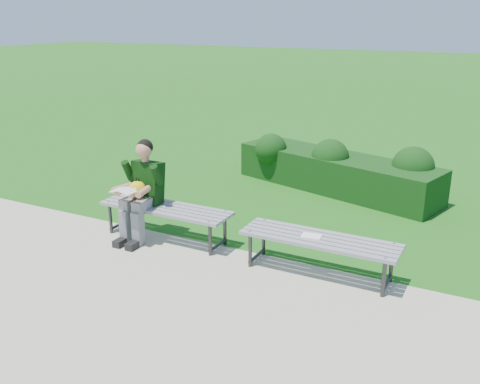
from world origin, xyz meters
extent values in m
plane|color=#2E8026|center=(0.00, 0.00, 0.00)|extent=(80.00, 80.00, 0.00)
cube|color=beige|center=(0.00, -1.75, 0.01)|extent=(30.00, 3.50, 0.02)
cube|color=#184012|center=(0.79, 2.99, 0.30)|extent=(3.69, 1.85, 0.60)
sphere|color=#184012|center=(-0.42, 3.00, 0.57)|extent=(0.70, 0.70, 0.56)
sphere|color=#184012|center=(0.71, 2.89, 0.57)|extent=(0.79, 0.79, 0.64)
sphere|color=#184012|center=(2.05, 2.92, 0.57)|extent=(0.82, 0.82, 0.67)
cube|color=slate|center=(-0.55, -0.33, 0.45)|extent=(1.80, 0.08, 0.04)
cube|color=slate|center=(-0.55, -0.23, 0.45)|extent=(1.80, 0.08, 0.04)
cube|color=slate|center=(-0.55, -0.12, 0.45)|extent=(1.80, 0.09, 0.04)
cube|color=slate|center=(-0.55, -0.02, 0.45)|extent=(1.80, 0.09, 0.04)
cube|color=slate|center=(-0.55, 0.09, 0.45)|extent=(1.80, 0.09, 0.04)
cylinder|color=#2D2D30|center=(-1.33, -0.31, 0.23)|extent=(0.04, 0.04, 0.41)
cylinder|color=#2D2D30|center=(-1.33, 0.07, 0.23)|extent=(0.04, 0.04, 0.41)
cylinder|color=#2D2D30|center=(-1.33, -0.12, 0.41)|extent=(0.04, 0.42, 0.04)
cylinder|color=#2D2D30|center=(-1.33, -0.12, 0.08)|extent=(0.04, 0.42, 0.04)
cylinder|color=gray|center=(-1.33, -0.33, 0.47)|extent=(0.02, 0.02, 0.01)
cylinder|color=gray|center=(-1.33, 0.09, 0.47)|extent=(0.02, 0.02, 0.01)
cylinder|color=#2D2D30|center=(0.23, -0.31, 0.23)|extent=(0.04, 0.04, 0.41)
cylinder|color=#2D2D30|center=(0.23, 0.07, 0.23)|extent=(0.04, 0.04, 0.41)
cylinder|color=#2D2D30|center=(0.23, -0.12, 0.41)|extent=(0.04, 0.42, 0.04)
cylinder|color=#2D2D30|center=(0.23, -0.12, 0.08)|extent=(0.04, 0.42, 0.04)
cylinder|color=gray|center=(0.23, -0.33, 0.47)|extent=(0.02, 0.02, 0.01)
cylinder|color=gray|center=(0.23, 0.09, 0.47)|extent=(0.02, 0.02, 0.01)
cube|color=slate|center=(1.59, -0.38, 0.45)|extent=(1.80, 0.08, 0.04)
cube|color=slate|center=(1.59, -0.28, 0.45)|extent=(1.80, 0.08, 0.04)
cube|color=slate|center=(1.59, -0.17, 0.45)|extent=(1.80, 0.09, 0.04)
cube|color=slate|center=(1.59, -0.07, 0.45)|extent=(1.80, 0.09, 0.04)
cube|color=slate|center=(1.59, 0.03, 0.45)|extent=(1.80, 0.09, 0.04)
cylinder|color=#2D2D30|center=(0.81, -0.36, 0.23)|extent=(0.04, 0.04, 0.41)
cylinder|color=#2D2D30|center=(0.81, 0.02, 0.23)|extent=(0.04, 0.04, 0.41)
cylinder|color=#2D2D30|center=(0.81, -0.17, 0.41)|extent=(0.04, 0.42, 0.04)
cylinder|color=#2D2D30|center=(0.81, -0.17, 0.08)|extent=(0.04, 0.42, 0.04)
cylinder|color=gray|center=(0.81, -0.38, 0.47)|extent=(0.02, 0.02, 0.01)
cylinder|color=gray|center=(0.81, 0.03, 0.47)|extent=(0.02, 0.02, 0.01)
cylinder|color=#2D2D30|center=(2.37, -0.36, 0.23)|extent=(0.04, 0.04, 0.41)
cylinder|color=#2D2D30|center=(2.37, 0.02, 0.23)|extent=(0.04, 0.04, 0.41)
cylinder|color=#2D2D30|center=(2.37, -0.17, 0.41)|extent=(0.04, 0.42, 0.04)
cylinder|color=#2D2D30|center=(2.37, -0.17, 0.08)|extent=(0.04, 0.42, 0.04)
cylinder|color=gray|center=(2.37, -0.38, 0.47)|extent=(0.02, 0.02, 0.01)
cylinder|color=gray|center=(2.37, 0.03, 0.47)|extent=(0.02, 0.02, 0.01)
cube|color=gray|center=(-0.95, -0.28, 0.54)|extent=(0.14, 0.42, 0.13)
cube|color=gray|center=(-0.75, -0.28, 0.54)|extent=(0.14, 0.42, 0.13)
cube|color=gray|center=(-0.95, -0.46, 0.24)|extent=(0.12, 0.13, 0.45)
cube|color=gray|center=(-0.75, -0.46, 0.24)|extent=(0.12, 0.13, 0.45)
cube|color=black|center=(-0.95, -0.56, 0.07)|extent=(0.11, 0.26, 0.09)
cube|color=black|center=(-0.75, -0.56, 0.07)|extent=(0.11, 0.26, 0.09)
cube|color=black|center=(-0.85, -0.08, 0.75)|extent=(0.40, 0.30, 0.59)
cylinder|color=tan|center=(-0.85, -0.10, 1.07)|extent=(0.10, 0.10, 0.08)
sphere|color=tan|center=(-0.85, -0.12, 1.20)|extent=(0.21, 0.21, 0.21)
sphere|color=black|center=(-0.85, -0.09, 1.23)|extent=(0.21, 0.21, 0.21)
cylinder|color=black|center=(-1.08, -0.18, 0.91)|extent=(0.10, 0.21, 0.30)
cylinder|color=black|center=(-0.62, -0.18, 0.91)|extent=(0.10, 0.21, 0.30)
cylinder|color=tan|center=(-1.02, -0.40, 0.74)|extent=(0.14, 0.31, 0.08)
cylinder|color=tan|center=(-0.68, -0.40, 0.74)|extent=(0.14, 0.31, 0.08)
sphere|color=tan|center=(-0.95, -0.56, 0.74)|extent=(0.09, 0.09, 0.09)
sphere|color=tan|center=(-0.75, -0.56, 0.74)|extent=(0.09, 0.09, 0.09)
sphere|color=#D6D306|center=(-0.85, -0.30, 0.72)|extent=(0.22, 0.22, 0.22)
cone|color=#FA5E12|center=(-0.85, -0.42, 0.71)|extent=(0.06, 0.06, 0.06)
cone|color=black|center=(-0.86, -0.29, 0.85)|extent=(0.03, 0.04, 0.07)
cone|color=black|center=(-0.83, -0.28, 0.85)|extent=(0.03, 0.03, 0.06)
sphere|color=white|center=(-0.89, -0.40, 0.75)|extent=(0.04, 0.04, 0.04)
sphere|color=white|center=(-0.80, -0.40, 0.75)|extent=(0.04, 0.04, 0.04)
cube|color=white|center=(-0.92, -0.58, 0.79)|extent=(0.15, 0.20, 0.05)
cube|color=white|center=(-0.77, -0.58, 0.79)|extent=(0.15, 0.20, 0.05)
cube|color=white|center=(1.49, -0.17, 0.47)|extent=(0.24, 0.19, 0.01)
camera|label=1|loc=(3.31, -5.52, 2.87)|focal=40.00mm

